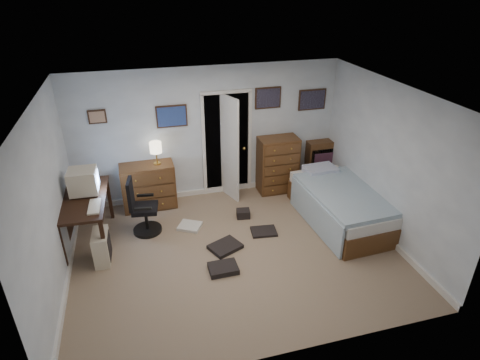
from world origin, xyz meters
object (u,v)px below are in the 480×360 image
(computer_desk, at_px, (79,209))
(bed, at_px, (340,204))
(office_chair, at_px, (142,212))
(tall_dresser, at_px, (278,165))
(low_dresser, at_px, (149,186))

(computer_desk, relative_size, bed, 0.68)
(office_chair, distance_m, tall_dresser, 2.80)
(tall_dresser, bearing_deg, low_dresser, 179.60)
(low_dresser, bearing_deg, bed, -24.71)
(low_dresser, distance_m, tall_dresser, 2.51)
(low_dresser, height_order, bed, low_dresser)
(low_dresser, relative_size, bed, 0.44)
(computer_desk, xyz_separation_m, bed, (4.28, -0.48, -0.31))
(tall_dresser, bearing_deg, bed, -63.52)
(computer_desk, bearing_deg, office_chair, 6.64)
(computer_desk, xyz_separation_m, low_dresser, (1.10, 0.90, -0.21))
(office_chair, distance_m, bed, 3.39)
(low_dresser, bearing_deg, office_chair, -102.48)
(office_chair, relative_size, low_dresser, 1.03)
(low_dresser, distance_m, bed, 3.47)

